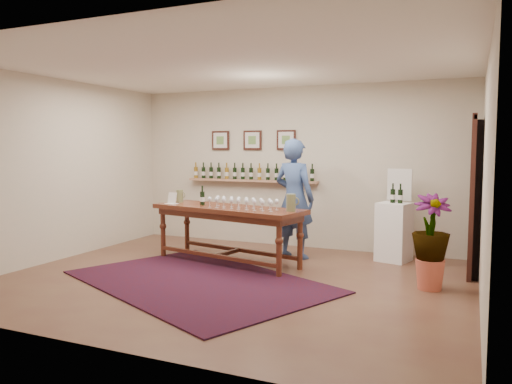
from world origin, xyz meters
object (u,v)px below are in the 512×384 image
at_px(display_pedestal, 394,232).
at_px(tasting_table, 228,215).
at_px(person, 294,199).
at_px(potted_plant, 431,242).

bearing_deg(display_pedestal, tasting_table, -153.22).
relative_size(tasting_table, display_pedestal, 2.80).
distance_m(tasting_table, display_pedestal, 2.57).
bearing_deg(person, display_pedestal, -151.04).
xyz_separation_m(display_pedestal, potted_plant, (0.64, -1.43, 0.14)).
distance_m(tasting_table, person, 1.12).
xyz_separation_m(display_pedestal, person, (-1.49, -0.40, 0.49)).
relative_size(tasting_table, potted_plant, 2.49).
bearing_deg(display_pedestal, person, -165.04).
xyz_separation_m(tasting_table, display_pedestal, (2.28, 1.15, -0.28)).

